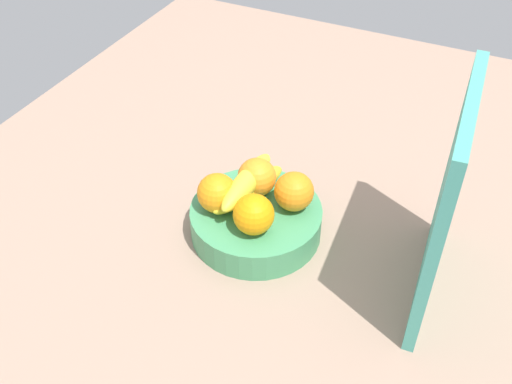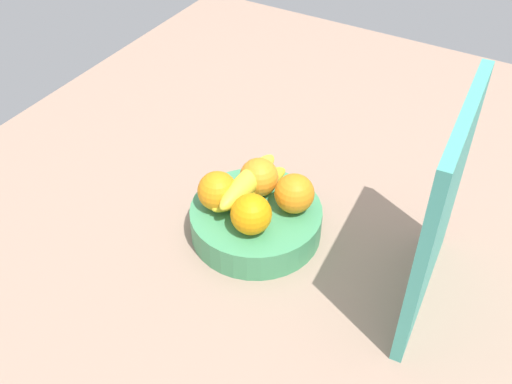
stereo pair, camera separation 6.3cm
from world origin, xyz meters
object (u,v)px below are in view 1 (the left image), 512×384
object	(u,v)px
orange_center	(257,177)
orange_back_left	(217,193)
orange_front_right	(294,191)
cutting_board	(444,204)
fruit_bowl	(256,221)
banana_bunch	(248,186)
orange_front_left	(254,214)

from	to	relation	value
orange_center	orange_back_left	bearing A→B (deg)	-32.43
orange_front_right	cutting_board	size ratio (longest dim) A/B	0.19
orange_back_left	cutting_board	world-z (taller)	cutting_board
fruit_bowl	banana_bunch	distance (cm)	6.70
orange_front_left	cutting_board	xyz separation A→B (cm)	(-5.53, 28.58, 8.85)
banana_bunch	cutting_board	world-z (taller)	cutting_board
fruit_bowl	orange_front_left	world-z (taller)	orange_front_left
orange_front_right	orange_center	bearing A→B (deg)	-96.03
cutting_board	fruit_bowl	bearing A→B (deg)	-92.80
orange_front_left	orange_back_left	world-z (taller)	same
orange_front_right	orange_back_left	bearing A→B (deg)	-62.93
orange_front_left	orange_front_right	size ratio (longest dim) A/B	1.00
orange_center	orange_front_left	bearing A→B (deg)	22.20
orange_center	orange_front_right	bearing A→B (deg)	83.97
fruit_bowl	banana_bunch	world-z (taller)	banana_bunch
orange_front_left	orange_center	distance (cm)	9.82
fruit_bowl	cutting_board	bearing A→B (deg)	91.38
orange_front_left	orange_back_left	size ratio (longest dim) A/B	1.00
orange_front_right	banana_bunch	bearing A→B (deg)	-78.83
fruit_bowl	orange_back_left	distance (cm)	9.24
orange_front_left	orange_center	xyz separation A→B (cm)	(-9.09, -3.71, 0.00)
fruit_bowl	orange_back_left	world-z (taller)	orange_back_left
banana_bunch	cutting_board	bearing A→B (deg)	88.00
orange_front_left	orange_center	world-z (taller)	same
orange_center	orange_back_left	xyz separation A→B (cm)	(6.87, -4.36, 0.00)
orange_back_left	banana_bunch	distance (cm)	5.82
orange_back_left	cutting_board	xyz separation A→B (cm)	(-3.31, 36.65, 8.85)
banana_bunch	orange_front_left	bearing A→B (deg)	33.12
orange_center	orange_back_left	size ratio (longest dim) A/B	1.00
fruit_bowl	orange_front_right	xyz separation A→B (cm)	(-3.49, 5.65, 6.32)
fruit_bowl	orange_front_left	size ratio (longest dim) A/B	3.35
orange_center	banana_bunch	size ratio (longest dim) A/B	0.39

